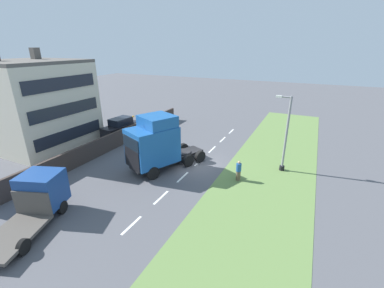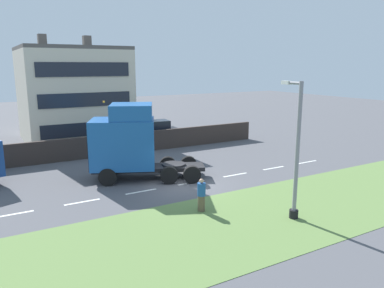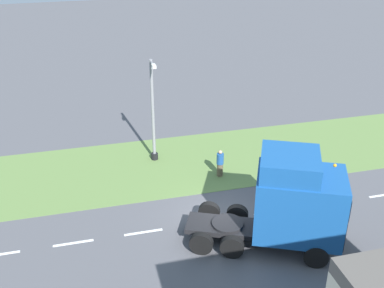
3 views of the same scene
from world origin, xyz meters
name	(u,v)px [view 3 (image 3 of 3)]	position (x,y,z in m)	size (l,w,h in m)	color
ground_plane	(223,220)	(0.00, 0.00, 0.00)	(120.00, 120.00, 0.00)	#515156
grass_verge	(192,162)	(-6.00, 0.00, 0.01)	(7.00, 44.00, 0.01)	#607F42
lane_markings	(209,222)	(0.00, -0.70, 0.00)	(0.16, 21.00, 0.00)	white
lorry_cab	(293,202)	(2.55, 2.23, 2.30)	(5.07, 6.95, 4.72)	black
lamp_post	(153,118)	(-6.80, -2.10, 2.74)	(1.32, 0.40, 6.15)	black
pedestrian	(220,164)	(-4.06, 1.09, 0.78)	(0.39, 0.39, 1.60)	brown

